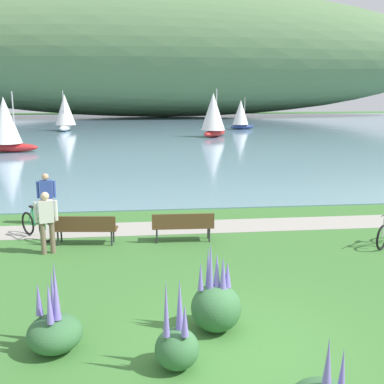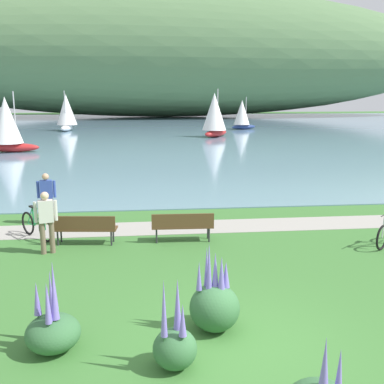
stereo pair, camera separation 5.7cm
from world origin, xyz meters
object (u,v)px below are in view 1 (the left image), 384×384
at_px(person_on_the_grass, 46,219).
at_px(bicycle_leaning_near_bench, 36,226).
at_px(park_bench_further_along, 183,225).
at_px(sailboat_nearest_to_shore, 241,114).
at_px(sailboat_toward_hillside, 213,114).
at_px(sailboat_far_off, 65,112).
at_px(park_bench_near_camera, 85,227).
at_px(person_at_shoreline, 47,195).
at_px(sailboat_mid_bay, 6,124).

bearing_deg(person_on_the_grass, bicycle_leaning_near_bench, 113.47).
distance_m(park_bench_further_along, person_on_the_grass, 3.80).
bearing_deg(sailboat_nearest_to_shore, sailboat_toward_hillside, -116.80).
distance_m(person_on_the_grass, sailboat_toward_hillside, 33.97).
bearing_deg(sailboat_far_off, park_bench_near_camera, -80.26).
bearing_deg(person_at_shoreline, person_on_the_grass, -78.83).
bearing_deg(sailboat_mid_bay, sailboat_toward_hillside, 31.14).
height_order(person_on_the_grass, sailboat_toward_hillside, sailboat_toward_hillside).
relative_size(park_bench_further_along, bicycle_leaning_near_bench, 1.32).
bearing_deg(park_bench_near_camera, sailboat_nearest_to_shore, 72.00).
height_order(bicycle_leaning_near_bench, sailboat_toward_hillside, sailboat_toward_hillside).
height_order(park_bench_further_along, person_at_shoreline, person_at_shoreline).
xyz_separation_m(park_bench_near_camera, sailboat_nearest_to_shore, (13.47, 41.47, 1.31)).
height_order(park_bench_near_camera, park_bench_further_along, same).
bearing_deg(sailboat_nearest_to_shore, park_bench_near_camera, -108.00).
relative_size(sailboat_toward_hillside, sailboat_far_off, 1.03).
distance_m(person_at_shoreline, sailboat_far_off, 39.67).
xyz_separation_m(park_bench_near_camera, park_bench_further_along, (2.81, -0.04, 0.00)).
bearing_deg(person_on_the_grass, person_at_shoreline, 101.17).
distance_m(sailboat_nearest_to_shore, sailboat_toward_hillside, 10.70).
bearing_deg(park_bench_near_camera, person_at_shoreline, 123.25).
height_order(bicycle_leaning_near_bench, sailboat_far_off, sailboat_far_off).
height_order(person_on_the_grass, sailboat_far_off, sailboat_far_off).
bearing_deg(bicycle_leaning_near_bench, sailboat_mid_bay, 107.54).
relative_size(park_bench_near_camera, park_bench_further_along, 1.02).
bearing_deg(person_at_shoreline, bicycle_leaning_near_bench, -91.06).
distance_m(sailboat_toward_hillside, sailboat_far_off, 18.46).
height_order(sailboat_toward_hillside, sailboat_far_off, sailboat_toward_hillside).
xyz_separation_m(park_bench_further_along, person_at_shoreline, (-4.29, 2.30, 0.46)).
relative_size(park_bench_further_along, sailboat_toward_hillside, 0.39).
distance_m(park_bench_further_along, sailboat_far_off, 42.76).
bearing_deg(sailboat_mid_bay, sailboat_far_off, 87.01).
distance_m(person_on_the_grass, sailboat_nearest_to_shore, 44.52).
relative_size(park_bench_near_camera, sailboat_nearest_to_shore, 0.48).
bearing_deg(sailboat_far_off, person_on_the_grass, -81.61).
bearing_deg(sailboat_nearest_to_shore, person_on_the_grass, -108.86).
relative_size(person_at_shoreline, sailboat_far_off, 0.38).
distance_m(bicycle_leaning_near_bench, sailboat_mid_bay, 22.12).
relative_size(park_bench_near_camera, sailboat_far_off, 0.41).
xyz_separation_m(person_on_the_grass, sailboat_nearest_to_shore, (14.39, 42.12, 0.85)).
bearing_deg(sailboat_toward_hillside, person_on_the_grass, -106.36).
bearing_deg(park_bench_further_along, person_at_shoreline, 151.78).
distance_m(person_on_the_grass, sailboat_mid_bay, 23.58).
xyz_separation_m(sailboat_nearest_to_shore, sailboat_toward_hillside, (-4.82, -9.55, 0.42)).
bearing_deg(sailboat_toward_hillside, bicycle_leaning_near_bench, -108.06).
xyz_separation_m(person_at_shoreline, person_on_the_grass, (0.58, -2.91, 0.00)).
bearing_deg(person_at_shoreline, sailboat_far_off, 98.18).
height_order(park_bench_further_along, sailboat_mid_bay, sailboat_mid_bay).
bearing_deg(sailboat_far_off, person_at_shoreline, -81.82).
relative_size(sailboat_nearest_to_shore, sailboat_toward_hillside, 0.81).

